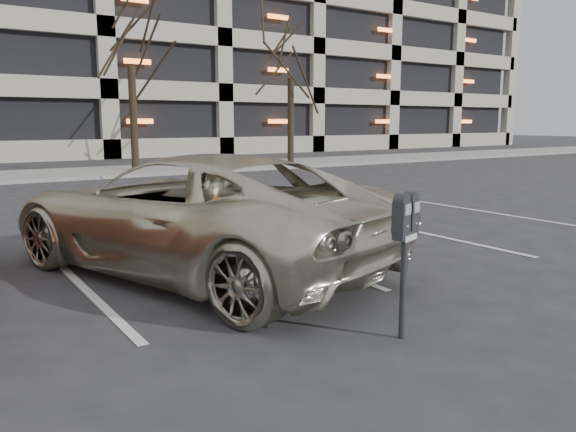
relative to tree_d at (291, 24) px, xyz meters
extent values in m
plane|color=#28282B|center=(-11.00, -16.00, -5.99)|extent=(140.00, 140.00, 0.00)
cube|color=gray|center=(-11.00, 0.00, -5.93)|extent=(80.00, 4.00, 0.12)
cube|color=silver|center=(-12.40, -13.70, -5.99)|extent=(0.10, 5.20, 0.00)
cube|color=silver|center=(-9.60, -13.70, -5.99)|extent=(0.10, 5.20, 0.00)
cube|color=silver|center=(-6.80, -13.70, -5.99)|extent=(0.10, 5.20, 0.00)
cube|color=silver|center=(-4.00, -13.70, -5.99)|extent=(0.10, 5.20, 0.00)
cube|color=black|center=(1.00, 18.00, 3.01)|extent=(49.92, 19.20, 18.00)
cylinder|color=black|center=(-7.00, 0.00, -4.05)|extent=(0.28, 0.28, 3.88)
cylinder|color=black|center=(0.00, 0.00, -4.13)|extent=(0.28, 0.28, 3.73)
cylinder|color=black|center=(-10.47, -17.37, -5.54)|extent=(0.06, 0.06, 0.90)
cube|color=black|center=(-10.47, -17.37, -5.07)|extent=(0.32, 0.19, 0.06)
cube|color=silver|center=(-10.45, -17.43, -5.09)|extent=(0.21, 0.08, 0.05)
cube|color=gray|center=(-10.53, -17.46, -4.84)|extent=(0.10, 0.04, 0.09)
cube|color=gray|center=(-10.37, -17.40, -4.84)|extent=(0.10, 0.04, 0.09)
imported|color=beige|center=(-11.04, -14.30, -5.25)|extent=(4.01, 5.83, 1.48)
cube|color=#DF5704|center=(-11.39, -15.23, -4.51)|extent=(0.10, 0.20, 0.01)
camera|label=1|loc=(-13.85, -20.70, -4.14)|focal=35.00mm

